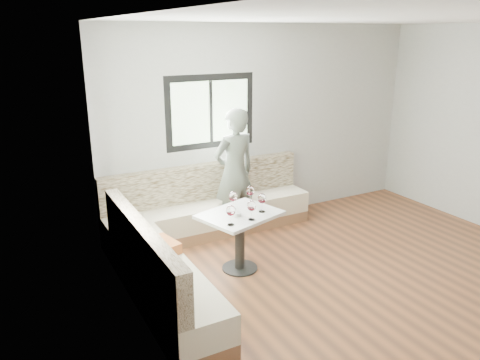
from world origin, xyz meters
name	(u,v)px	position (x,y,z in m)	size (l,w,h in m)	color
room	(385,163)	(-0.08, 0.08, 1.41)	(5.01, 5.01, 2.81)	brown
banquette	(191,234)	(-1.59, 1.63, 0.33)	(2.90, 2.80, 0.95)	brown
table	(240,227)	(-1.19, 1.14, 0.53)	(1.01, 0.89, 0.70)	black
person	(234,173)	(-0.75, 2.10, 0.87)	(0.64, 0.42, 1.75)	#555C52
olive_ramekin	(236,214)	(-1.26, 1.08, 0.73)	(0.11, 0.11, 0.04)	white
wine_glass_a	(231,211)	(-1.43, 0.88, 0.86)	(0.10, 0.10, 0.22)	white
wine_glass_b	(252,206)	(-1.17, 0.90, 0.86)	(0.10, 0.10, 0.22)	white
wine_glass_c	(262,199)	(-0.94, 1.05, 0.86)	(0.10, 0.10, 0.22)	white
wine_glass_d	(233,197)	(-1.20, 1.27, 0.86)	(0.10, 0.10, 0.22)	white
wine_glass_e	(250,191)	(-0.93, 1.35, 0.86)	(0.10, 0.10, 0.22)	white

